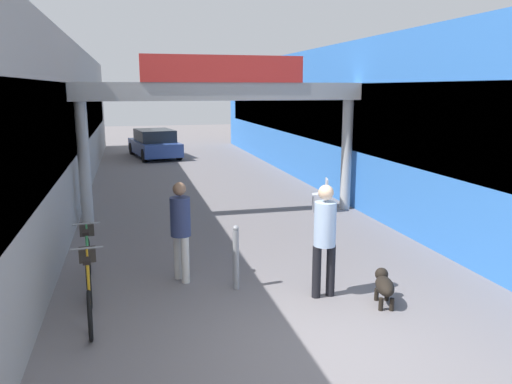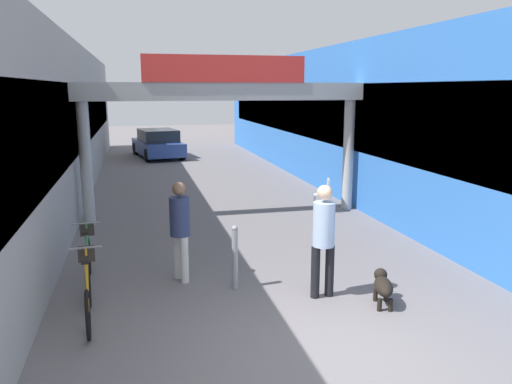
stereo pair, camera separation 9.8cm
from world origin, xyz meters
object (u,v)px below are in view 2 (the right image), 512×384
(dog_on_leash, at_px, (383,285))
(bicycle_green_second, at_px, (88,258))
(bicycle_orange_nearest, at_px, (88,290))
(bollard_post_metal, at_px, (235,257))
(cafe_chair_aluminium_nearer, at_px, (324,192))
(parked_car_blue, at_px, (158,144))
(pedestrian_companion, at_px, (180,225))
(pedestrian_with_dog, at_px, (324,233))

(dog_on_leash, bearing_deg, bicycle_green_second, 155.95)
(bicycle_orange_nearest, relative_size, bollard_post_metal, 1.57)
(bicycle_orange_nearest, height_order, bicycle_green_second, same)
(dog_on_leash, xyz_separation_m, bollard_post_metal, (-2.06, 1.13, 0.24))
(dog_on_leash, relative_size, bicycle_green_second, 0.42)
(dog_on_leash, xyz_separation_m, bicycle_green_second, (-4.41, 1.97, 0.13))
(bicycle_green_second, relative_size, cafe_chair_aluminium_nearer, 1.90)
(bicycle_orange_nearest, xyz_separation_m, parked_car_blue, (1.80, 17.17, 0.21))
(dog_on_leash, distance_m, cafe_chair_aluminium_nearer, 5.85)
(pedestrian_companion, xyz_separation_m, bicycle_green_second, (-1.53, 0.25, -0.55))
(bollard_post_metal, xyz_separation_m, cafe_chair_aluminium_nearer, (3.33, 4.57, -0.01))
(pedestrian_companion, relative_size, parked_car_blue, 0.40)
(pedestrian_with_dog, bearing_deg, bicycle_orange_nearest, 179.07)
(bicycle_green_second, bearing_deg, bicycle_orange_nearest, -85.33)
(dog_on_leash, distance_m, bicycle_green_second, 4.83)
(bollard_post_metal, bearing_deg, bicycle_green_second, 160.48)
(pedestrian_companion, xyz_separation_m, cafe_chair_aluminium_nearer, (4.15, 3.99, -0.44))
(pedestrian_with_dog, xyz_separation_m, cafe_chair_aluminium_nearer, (2.06, 5.21, -0.50))
(cafe_chair_aluminium_nearer, distance_m, parked_car_blue, 12.60)
(pedestrian_with_dog, xyz_separation_m, bicycle_green_second, (-3.63, 1.47, -0.60))
(pedestrian_with_dog, xyz_separation_m, bicycle_orange_nearest, (-3.51, 0.06, -0.60))
(dog_on_leash, xyz_separation_m, bicycle_orange_nearest, (-4.29, 0.55, 0.13))
(pedestrian_companion, xyz_separation_m, dog_on_leash, (2.88, -1.71, -0.67))
(pedestrian_companion, height_order, parked_car_blue, pedestrian_companion)
(bicycle_green_second, height_order, cafe_chair_aluminium_nearer, bicycle_green_second)
(bollard_post_metal, bearing_deg, bicycle_orange_nearest, -165.46)
(cafe_chair_aluminium_nearer, bearing_deg, bicycle_green_second, -146.69)
(bicycle_orange_nearest, bearing_deg, pedestrian_companion, 39.37)
(pedestrian_with_dog, height_order, cafe_chair_aluminium_nearer, pedestrian_with_dog)
(bicycle_green_second, bearing_deg, pedestrian_companion, -9.42)
(pedestrian_with_dog, bearing_deg, bollard_post_metal, 153.35)
(bicycle_orange_nearest, xyz_separation_m, bicycle_green_second, (-0.12, 1.42, 0.00))
(bicycle_green_second, bearing_deg, parked_car_blue, 83.07)
(pedestrian_with_dog, bearing_deg, bicycle_green_second, 157.89)
(bicycle_green_second, xyz_separation_m, bollard_post_metal, (2.36, -0.84, 0.11))
(bicycle_orange_nearest, distance_m, bollard_post_metal, 2.32)
(pedestrian_with_dog, xyz_separation_m, dog_on_leash, (0.78, -0.50, -0.73))
(pedestrian_companion, relative_size, bicycle_green_second, 1.01)
(pedestrian_companion, bearing_deg, dog_on_leash, -30.78)
(pedestrian_companion, xyz_separation_m, bollard_post_metal, (0.82, -0.58, -0.44))
(bicycle_orange_nearest, height_order, bollard_post_metal, bollard_post_metal)
(bicycle_orange_nearest, height_order, cafe_chair_aluminium_nearer, bicycle_orange_nearest)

